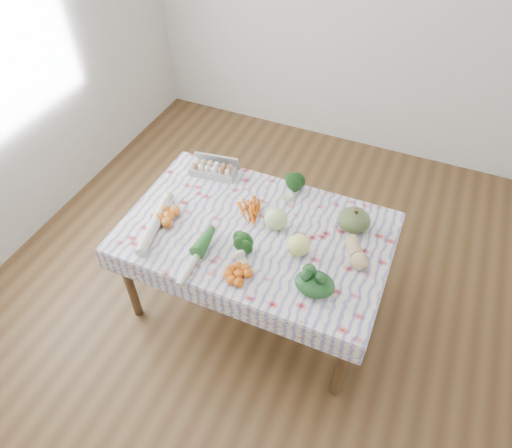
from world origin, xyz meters
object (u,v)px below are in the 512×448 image
dining_table (256,239)px  butternut_squash (357,252)px  egg_carton (213,170)px  cabbage (276,219)px  kabocha_squash (354,220)px  grapefruit (299,245)px

dining_table → butternut_squash: butternut_squash is taller
egg_carton → cabbage: size_ratio=2.21×
cabbage → butternut_squash: size_ratio=0.63×
kabocha_squash → grapefruit: (-0.24, -0.33, 0.00)m
cabbage → butternut_squash: cabbage is taller
dining_table → egg_carton: egg_carton is taller
kabocha_squash → cabbage: size_ratio=1.39×
cabbage → dining_table: bearing=-142.8°
cabbage → grapefruit: bearing=-35.3°
cabbage → grapefruit: cabbage is taller
egg_carton → dining_table: bearing=-44.8°
cabbage → grapefruit: 0.25m
dining_table → cabbage: bearing=37.2°
dining_table → kabocha_squash: (0.55, 0.27, 0.15)m
egg_carton → grapefruit: size_ratio=2.40×
egg_carton → grapefruit: 0.91m
egg_carton → kabocha_squash: 1.05m
dining_table → grapefruit: size_ratio=11.91×
kabocha_squash → grapefruit: 0.41m
kabocha_squash → grapefruit: grapefruit is taller
egg_carton → cabbage: 0.67m
dining_table → kabocha_squash: kabocha_squash is taller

